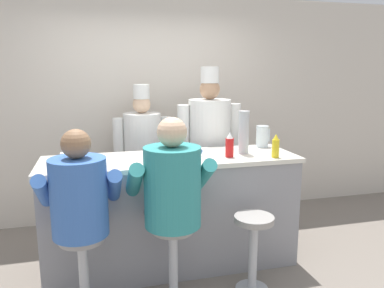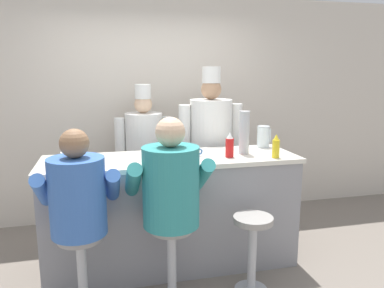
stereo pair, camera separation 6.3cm
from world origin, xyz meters
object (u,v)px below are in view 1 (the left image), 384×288
object	(u,v)px
water_pitcher_clear	(262,136)
diner_seated_blue	(80,202)
ketchup_bottle_red	(230,145)
mustard_bottle_yellow	(276,147)
diner_seated_teal	(172,190)
napkin_dispenser_chrome	(187,154)
cook_in_whites_far	(209,143)
cup_stack_steel	(244,132)
coffee_mug_white	(66,158)
coffee_mug_blue	(194,152)
breakfast_plate	(160,162)
hot_sauce_bottle_orange	(276,148)
cereal_bowl	(60,168)
empty_stool_round	(253,241)
cook_in_whites_near	(143,151)

from	to	relation	value
water_pitcher_clear	diner_seated_blue	distance (m)	1.98
ketchup_bottle_red	mustard_bottle_yellow	distance (m)	0.41
water_pitcher_clear	diner_seated_teal	bearing A→B (deg)	-144.26
napkin_dispenser_chrome	cook_in_whites_far	distance (m)	0.97
water_pitcher_clear	cup_stack_steel	distance (m)	0.41
coffee_mug_white	coffee_mug_blue	size ratio (longest dim) A/B	1.01
breakfast_plate	diner_seated_teal	bearing A→B (deg)	-85.80
mustard_bottle_yellow	hot_sauce_bottle_orange	xyz separation A→B (m)	(0.04, 0.08, -0.03)
mustard_bottle_yellow	breakfast_plate	distance (m)	1.06
cereal_bowl	napkin_dispenser_chrome	bearing A→B (deg)	3.93
coffee_mug_white	cup_stack_steel	world-z (taller)	cup_stack_steel
ketchup_bottle_red	mustard_bottle_yellow	bearing A→B (deg)	-16.84
mustard_bottle_yellow	cereal_bowl	bearing A→B (deg)	179.91
diner_seated_blue	cereal_bowl	bearing A→B (deg)	114.06
cereal_bowl	coffee_mug_white	world-z (taller)	coffee_mug_white
empty_stool_round	cook_in_whites_near	world-z (taller)	cook_in_whites_near
coffee_mug_white	cook_in_whites_near	bearing A→B (deg)	49.58
water_pitcher_clear	coffee_mug_white	world-z (taller)	water_pitcher_clear
cup_stack_steel	water_pitcher_clear	bearing A→B (deg)	38.61
coffee_mug_white	cup_stack_steel	bearing A→B (deg)	-1.01
hot_sauce_bottle_orange	cook_in_whites_far	size ratio (longest dim) A/B	0.08
cereal_bowl	empty_stool_round	size ratio (longest dim) A/B	0.23
empty_stool_round	breakfast_plate	bearing A→B (deg)	150.32
coffee_mug_white	cook_in_whites_far	distance (m)	1.63
ketchup_bottle_red	breakfast_plate	world-z (taller)	ketchup_bottle_red
water_pitcher_clear	coffee_mug_blue	world-z (taller)	water_pitcher_clear
breakfast_plate	coffee_mug_blue	bearing A→B (deg)	28.72
diner_seated_blue	cook_in_whites_near	bearing A→B (deg)	66.54
ketchup_bottle_red	coffee_mug_white	distance (m)	1.43
coffee_mug_blue	cook_in_whites_near	distance (m)	1.01
hot_sauce_bottle_orange	coffee_mug_white	bearing A→B (deg)	174.67
coffee_mug_white	cook_in_whites_near	world-z (taller)	cook_in_whites_near
ketchup_bottle_red	cereal_bowl	world-z (taller)	ketchup_bottle_red
breakfast_plate	empty_stool_round	size ratio (longest dim) A/B	0.40
hot_sauce_bottle_orange	cook_in_whites_far	xyz separation A→B (m)	(-0.38, 0.85, -0.09)
coffee_mug_white	cereal_bowl	bearing A→B (deg)	-97.46
diner_seated_teal	cook_in_whites_near	size ratio (longest dim) A/B	0.89
breakfast_plate	coffee_mug_blue	world-z (taller)	coffee_mug_blue
hot_sauce_bottle_orange	cook_in_whites_near	size ratio (longest dim) A/B	0.09
cereal_bowl	coffee_mug_white	size ratio (longest dim) A/B	1.15
water_pitcher_clear	cereal_bowl	size ratio (longest dim) A/B	1.43
mustard_bottle_yellow	empty_stool_round	world-z (taller)	mustard_bottle_yellow
diner_seated_blue	cook_in_whites_far	xyz separation A→B (m)	(1.36, 1.26, 0.13)
cereal_bowl	cook_in_whites_near	size ratio (longest dim) A/B	0.09
breakfast_plate	diner_seated_blue	xyz separation A→B (m)	(-0.65, -0.36, -0.16)
hot_sauce_bottle_orange	breakfast_plate	bearing A→B (deg)	-177.28
diner_seated_teal	water_pitcher_clear	bearing A→B (deg)	35.74
coffee_mug_white	coffee_mug_blue	xyz separation A→B (m)	(1.12, -0.03, -0.01)
hot_sauce_bottle_orange	cook_in_whites_near	bearing A→B (deg)	135.78
cup_stack_steel	diner_seated_blue	world-z (taller)	cup_stack_steel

